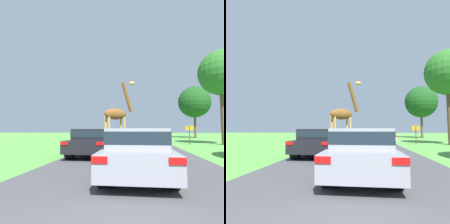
# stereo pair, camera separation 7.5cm
# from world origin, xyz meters

# --- Properties ---
(road) EXTENTS (6.72, 120.00, 0.00)m
(road) POSITION_xyz_m (0.00, 30.00, 0.00)
(road) COLOR #424244
(road) RESTS_ON ground
(giraffe_near_road) EXTENTS (2.51, 1.87, 5.35)m
(giraffe_near_road) POSITION_xyz_m (-1.18, 13.40, 2.56)
(giraffe_near_road) COLOR tan
(giraffe_near_road) RESTS_ON ground
(car_lead_maroon) EXTENTS (1.89, 3.99, 1.41)m
(car_lead_maroon) POSITION_xyz_m (0.20, 4.51, 0.74)
(car_lead_maroon) COLOR gray
(car_lead_maroon) RESTS_ON ground
(car_queue_right) EXTENTS (1.98, 4.38, 1.41)m
(car_queue_right) POSITION_xyz_m (-0.83, 29.06, 0.75)
(car_queue_right) COLOR navy
(car_queue_right) RESTS_ON ground
(car_queue_left) EXTENTS (1.93, 3.98, 1.40)m
(car_queue_left) POSITION_xyz_m (-2.11, 8.81, 0.75)
(car_queue_left) COLOR black
(car_queue_left) RESTS_ON ground
(car_far_ahead) EXTENTS (1.97, 3.98, 1.33)m
(car_far_ahead) POSITION_xyz_m (-2.26, 24.40, 0.72)
(car_far_ahead) COLOR maroon
(car_far_ahead) RESTS_ON ground
(car_verge_right) EXTENTS (1.71, 4.62, 1.30)m
(car_verge_right) POSITION_xyz_m (2.55, 19.90, 0.71)
(car_verge_right) COLOR silver
(car_verge_right) RESTS_ON ground
(tree_left_edge) EXTENTS (4.21, 4.21, 8.73)m
(tree_left_edge) POSITION_xyz_m (8.15, 17.51, 6.54)
(tree_left_edge) COLOR brown
(tree_left_edge) RESTS_ON ground
(tree_centre_back) EXTENTS (5.14, 5.14, 8.45)m
(tree_centre_back) POSITION_xyz_m (9.84, 32.30, 5.86)
(tree_centre_back) COLOR brown
(tree_centre_back) RESTS_ON ground
(sign_post) EXTENTS (0.70, 0.08, 1.72)m
(sign_post) POSITION_xyz_m (5.04, 17.30, 1.20)
(sign_post) COLOR #4C3823
(sign_post) RESTS_ON ground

